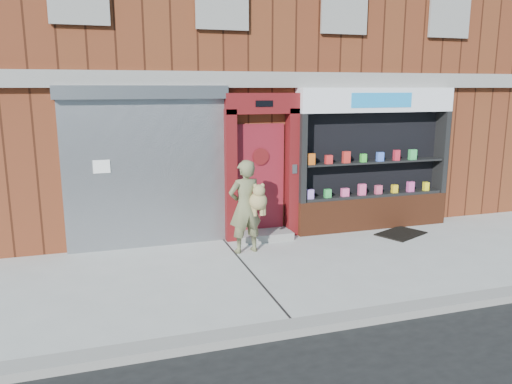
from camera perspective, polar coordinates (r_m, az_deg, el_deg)
name	(u,v)px	position (r m, az deg, el deg)	size (l,w,h in m)	color
ground	(336,262)	(8.92, 9.07, -7.96)	(80.00, 80.00, 0.00)	#9E9E99
curb	(408,311)	(7.20, 16.97, -12.83)	(60.00, 0.30, 0.12)	gray
building	(240,50)	(14.04, -1.83, 15.93)	(12.00, 8.16, 8.00)	#5E2815
shutter_bay	(146,158)	(9.52, -12.47, 3.83)	(3.10, 0.30, 3.04)	gray
red_door_bay	(262,167)	(9.95, 0.65, 2.93)	(1.52, 0.58, 2.90)	#5B0F12
pharmacy_bay	(373,165)	(10.96, 13.23, 2.99)	(3.50, 0.41, 3.00)	#602B16
woman	(247,206)	(9.12, -1.09, -1.59)	(0.73, 0.49, 1.73)	#636542
doormat	(401,234)	(10.87, 16.23, -4.59)	(0.97, 0.68, 0.02)	black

